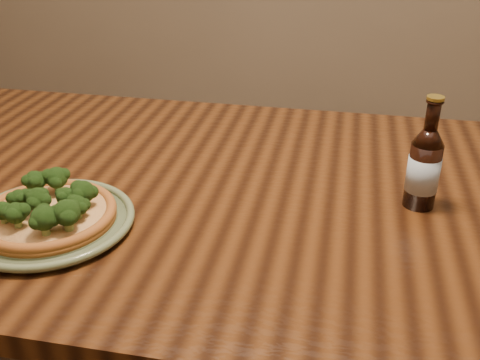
% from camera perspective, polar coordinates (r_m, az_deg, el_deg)
% --- Properties ---
extents(table, '(1.60, 0.90, 0.75)m').
position_cam_1_polar(table, '(1.12, -0.85, -4.88)').
color(table, '#43230E').
rests_on(table, ground).
extents(plate, '(0.28, 0.28, 0.02)m').
position_cam_1_polar(plate, '(1.00, -18.81, -4.01)').
color(plate, '#62714E').
rests_on(plate, table).
extents(pizza, '(0.23, 0.23, 0.07)m').
position_cam_1_polar(pizza, '(0.99, -18.89, -3.06)').
color(pizza, '#A25C24').
rests_on(pizza, plate).
extents(beer_bottle, '(0.06, 0.06, 0.21)m').
position_cam_1_polar(beer_bottle, '(1.03, 18.19, 1.25)').
color(beer_bottle, black).
rests_on(beer_bottle, table).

